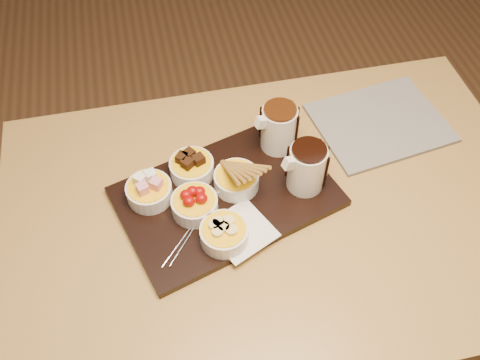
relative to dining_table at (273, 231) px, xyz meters
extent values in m
plane|color=#56351D|center=(0.00, 0.00, -0.65)|extent=(5.00, 5.00, 0.00)
cube|color=#A9823E|center=(0.00, 0.00, 0.08)|extent=(1.20, 0.80, 0.04)
cylinder|color=#A9823E|center=(-0.54, 0.34, -0.30)|extent=(0.06, 0.06, 0.71)
cylinder|color=#A9823E|center=(0.54, 0.34, -0.30)|extent=(0.06, 0.06, 0.71)
cube|color=black|center=(-0.10, 0.05, 0.11)|extent=(0.53, 0.42, 0.02)
cube|color=white|center=(-0.09, -0.06, 0.12)|extent=(0.16, 0.16, 0.00)
cylinder|color=white|center=(-0.26, 0.07, 0.14)|extent=(0.10, 0.10, 0.04)
cylinder|color=white|center=(-0.16, 0.12, 0.14)|extent=(0.10, 0.10, 0.04)
cylinder|color=white|center=(-0.17, 0.02, 0.14)|extent=(0.10, 0.10, 0.04)
cylinder|color=white|center=(-0.07, 0.06, 0.14)|extent=(0.10, 0.10, 0.04)
cylinder|color=white|center=(-0.13, -0.07, 0.14)|extent=(0.10, 0.10, 0.04)
cylinder|color=silver|center=(0.08, 0.04, 0.17)|extent=(0.10, 0.10, 0.11)
cylinder|color=silver|center=(0.05, 0.16, 0.17)|extent=(0.10, 0.10, 0.11)
cube|color=beige|center=(0.32, 0.19, 0.10)|extent=(0.34, 0.29, 0.01)
camera|label=1|loc=(-0.22, -0.65, 1.06)|focal=40.00mm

